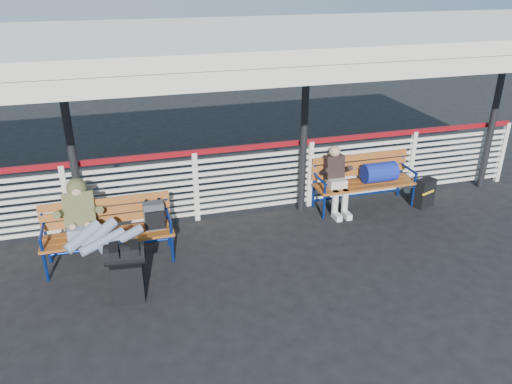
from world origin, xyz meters
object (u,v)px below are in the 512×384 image
object	(u,v)px
bench_right	(371,174)
companion_person	(336,179)
luggage_stack	(127,270)
bench_left	(119,224)
suitcase_side	(424,193)
traveler_man	(95,230)

from	to	relation	value
bench_right	companion_person	xyz separation A→B (m)	(-0.68, -0.04, 0.00)
luggage_stack	companion_person	bearing A→B (deg)	30.91
luggage_stack	bench_left	bearing A→B (deg)	99.16
companion_person	suitcase_side	size ratio (longest dim) A/B	2.27
bench_left	suitcase_side	size ratio (longest dim) A/B	3.57
luggage_stack	traveler_man	world-z (taller)	traveler_man
traveler_man	companion_person	world-z (taller)	traveler_man
bench_right	companion_person	world-z (taller)	companion_person
luggage_stack	suitcase_side	bearing A→B (deg)	21.31
traveler_man	suitcase_side	distance (m)	5.58
bench_left	suitcase_side	world-z (taller)	bench_left
luggage_stack	suitcase_side	world-z (taller)	luggage_stack
bench_right	suitcase_side	size ratio (longest dim) A/B	3.57
suitcase_side	bench_left	bearing A→B (deg)	162.45
suitcase_side	bench_right	bearing A→B (deg)	141.38
companion_person	bench_right	bearing A→B (deg)	3.10
luggage_stack	bench_right	bearing A→B (deg)	27.81
bench_left	suitcase_side	distance (m)	5.24
bench_right	traveler_man	xyz separation A→B (m)	(-4.59, -0.97, 0.10)
bench_left	traveler_man	world-z (taller)	traveler_man
bench_right	bench_left	bearing A→B (deg)	-171.80
luggage_stack	companion_person	world-z (taller)	companion_person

